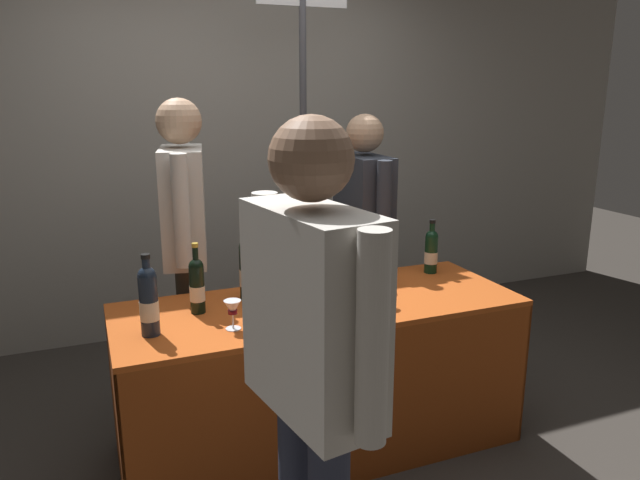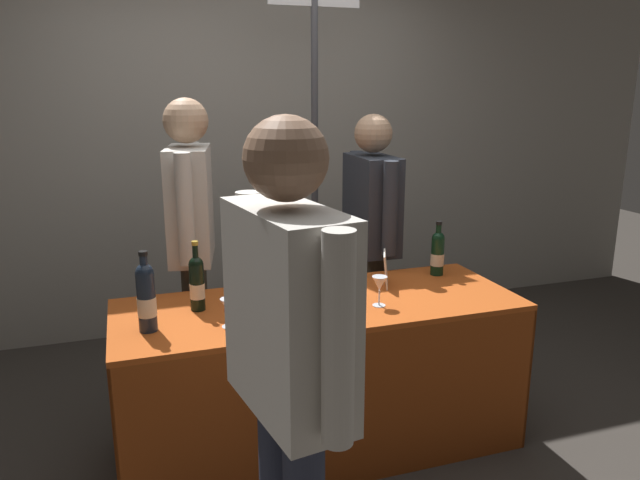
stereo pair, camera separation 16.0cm
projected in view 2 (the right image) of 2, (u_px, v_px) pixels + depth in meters
ground_plane at (320, 443)px, 2.97m from camera, size 12.00×12.00×0.00m
back_partition at (241, 112)px, 4.20m from camera, size 6.89×0.12×3.10m
tasting_table at (320, 347)px, 2.84m from camera, size 1.88×0.71×0.74m
featured_wine_bottle at (197, 282)px, 2.66m from camera, size 0.07×0.07×0.32m
display_bottle_0 at (249, 267)px, 2.81m from camera, size 0.08×0.08×0.34m
display_bottle_1 at (438, 252)px, 3.16m from camera, size 0.07×0.07×0.29m
display_bottle_2 at (146, 296)px, 2.42m from camera, size 0.08×0.08×0.34m
display_bottle_3 at (310, 271)px, 2.82m from camera, size 0.07×0.07×0.30m
wine_glass_near_vendor at (270, 307)px, 2.46m from camera, size 0.08×0.08×0.14m
wine_glass_mid at (229, 307)px, 2.48m from camera, size 0.07×0.07×0.12m
wine_glass_near_taster at (380, 284)px, 2.71m from camera, size 0.07×0.07×0.14m
brochure_stand at (386, 269)px, 3.00m from camera, size 0.09×0.16×0.17m
vendor_presenter at (371, 225)px, 3.47m from camera, size 0.22×0.60×1.57m
vendor_assistant at (191, 226)px, 3.14m from camera, size 0.30×0.62×1.67m
taster_foreground_right at (289, 351)px, 1.67m from camera, size 0.28×0.63×1.65m
booth_signpost at (315, 125)px, 3.73m from camera, size 0.57×0.04×2.40m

